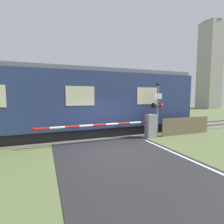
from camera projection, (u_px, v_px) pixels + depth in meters
ground_plane at (114, 151)px, 7.93m from camera, size 80.00×80.00×0.00m
track_bed at (93, 134)px, 11.32m from camera, size 36.00×3.20×0.13m
train at (76, 102)px, 10.75m from camera, size 15.49×2.86×4.10m
crossing_barrier at (143, 126)px, 10.20m from camera, size 6.79×0.44×1.39m
signal_post at (157, 106)px, 10.57m from camera, size 0.77×0.26×3.26m
distant_building at (210, 64)px, 32.73m from camera, size 3.47×3.47×16.69m
roadside_fence at (186, 126)px, 11.22m from camera, size 3.66×0.06×1.10m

